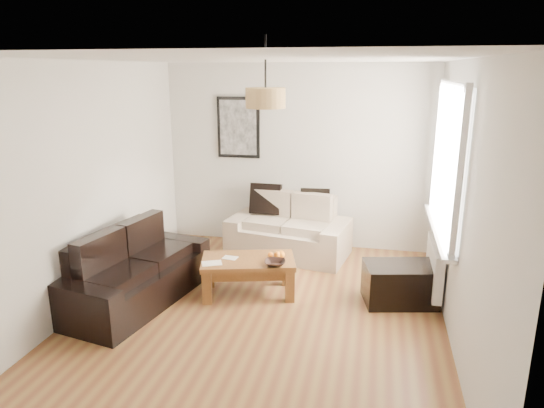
% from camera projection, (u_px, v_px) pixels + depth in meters
% --- Properties ---
extents(floor, '(4.50, 4.50, 0.00)m').
position_uv_depth(floor, '(260.00, 314.00, 5.14)').
color(floor, brown).
rests_on(floor, ground).
extents(ceiling, '(3.80, 4.50, 0.00)m').
position_uv_depth(ceiling, '(258.00, 59.00, 4.45)').
color(ceiling, white).
rests_on(ceiling, floor).
extents(wall_back, '(3.80, 0.04, 2.60)m').
position_uv_depth(wall_back, '(297.00, 157.00, 6.91)').
color(wall_back, silver).
rests_on(wall_back, floor).
extents(wall_front, '(3.80, 0.04, 2.60)m').
position_uv_depth(wall_front, '(161.00, 295.00, 2.68)').
color(wall_front, silver).
rests_on(wall_front, floor).
extents(wall_left, '(0.04, 4.50, 2.60)m').
position_uv_depth(wall_left, '(87.00, 186.00, 5.19)').
color(wall_left, silver).
rests_on(wall_left, floor).
extents(wall_right, '(0.04, 4.50, 2.60)m').
position_uv_depth(wall_right, '(462.00, 207.00, 4.40)').
color(wall_right, silver).
rests_on(wall_right, floor).
extents(window_bay, '(0.14, 1.90, 1.60)m').
position_uv_depth(window_bay, '(449.00, 159.00, 5.08)').
color(window_bay, white).
rests_on(window_bay, wall_right).
extents(radiator, '(0.10, 0.90, 0.52)m').
position_uv_depth(radiator, '(435.00, 266.00, 5.42)').
color(radiator, white).
rests_on(radiator, wall_right).
extents(poster, '(0.62, 0.04, 0.87)m').
position_uv_depth(poster, '(238.00, 128.00, 6.95)').
color(poster, black).
rests_on(poster, wall_back).
extents(pendant_shade, '(0.40, 0.40, 0.20)m').
position_uv_depth(pendant_shade, '(266.00, 98.00, 4.83)').
color(pendant_shade, tan).
rests_on(pendant_shade, ceiling).
extents(loveseat_cream, '(1.74, 1.14, 0.80)m').
position_uv_depth(loveseat_cream, '(289.00, 227.00, 6.72)').
color(loveseat_cream, '#C0B09B').
rests_on(loveseat_cream, floor).
extents(sofa_leather, '(1.20, 1.93, 0.78)m').
position_uv_depth(sofa_leather, '(134.00, 268.00, 5.35)').
color(sofa_leather, black).
rests_on(sofa_leather, floor).
extents(coffee_table, '(1.16, 0.83, 0.43)m').
position_uv_depth(coffee_table, '(248.00, 276.00, 5.56)').
color(coffee_table, brown).
rests_on(coffee_table, floor).
extents(ottoman, '(0.86, 0.66, 0.44)m').
position_uv_depth(ottoman, '(400.00, 284.00, 5.35)').
color(ottoman, black).
rests_on(ottoman, floor).
extents(cushion_left, '(0.44, 0.14, 0.44)m').
position_uv_depth(cushion_left, '(266.00, 199.00, 6.89)').
color(cushion_left, black).
rests_on(cushion_left, loveseat_cream).
extents(cushion_right, '(0.41, 0.16, 0.40)m').
position_uv_depth(cushion_right, '(315.00, 203.00, 6.75)').
color(cushion_right, black).
rests_on(cushion_right, loveseat_cream).
extents(fruit_bowl, '(0.26, 0.26, 0.06)m').
position_uv_depth(fruit_bowl, '(275.00, 263.00, 5.31)').
color(fruit_bowl, black).
rests_on(fruit_bowl, coffee_table).
extents(orange_a, '(0.10, 0.10, 0.08)m').
position_uv_depth(orange_a, '(277.00, 255.00, 5.51)').
color(orange_a, orange).
rests_on(orange_a, fruit_bowl).
extents(orange_b, '(0.10, 0.10, 0.09)m').
position_uv_depth(orange_b, '(281.00, 254.00, 5.53)').
color(orange_b, orange).
rests_on(orange_b, fruit_bowl).
extents(orange_c, '(0.07, 0.07, 0.06)m').
position_uv_depth(orange_c, '(271.00, 255.00, 5.52)').
color(orange_c, orange).
rests_on(orange_c, fruit_bowl).
extents(papers, '(0.26, 0.23, 0.01)m').
position_uv_depth(papers, '(212.00, 263.00, 5.37)').
color(papers, white).
rests_on(papers, coffee_table).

